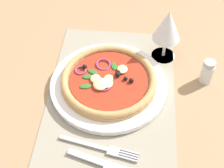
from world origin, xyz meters
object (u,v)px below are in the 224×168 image
(wine_glass, at_px, (167,27))
(fork, at_px, (103,148))
(plate, at_px, (109,85))
(pizza, at_px, (109,80))
(pepper_shaker, at_px, (207,72))
(knife, at_px, (113,167))

(wine_glass, bearing_deg, fork, -23.25)
(plate, relative_size, pizza, 1.23)
(plate, distance_m, pepper_shaker, 0.25)
(knife, height_order, wine_glass, wine_glass)
(knife, relative_size, wine_glass, 1.32)
(pizza, distance_m, wine_glass, 0.20)
(pepper_shaker, bearing_deg, pizza, -79.14)
(plate, distance_m, fork, 0.18)
(fork, xyz_separation_m, wine_glass, (-0.30, 0.13, 0.09))
(knife, relative_size, pepper_shaker, 2.94)
(knife, distance_m, wine_glass, 0.37)
(plate, xyz_separation_m, pepper_shaker, (-0.05, 0.24, 0.02))
(pizza, bearing_deg, pepper_shaker, 100.86)
(plate, height_order, wine_glass, wine_glass)
(plate, bearing_deg, knife, 7.88)
(wine_glass, bearing_deg, pepper_shaker, 52.65)
(plate, xyz_separation_m, pizza, (-0.00, -0.00, 0.02))
(fork, relative_size, wine_glass, 1.20)
(pizza, relative_size, fork, 1.32)
(plate, height_order, fork, plate)
(pizza, xyz_separation_m, fork, (0.18, 0.01, -0.02))
(wine_glass, bearing_deg, pizza, -47.01)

